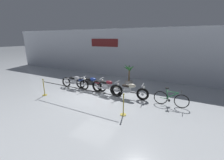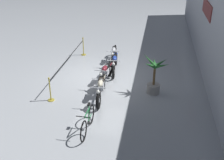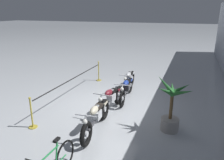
{
  "view_description": "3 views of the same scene",
  "coord_description": "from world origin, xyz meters",
  "views": [
    {
      "loc": [
        4.99,
        -7.17,
        3.43
      ],
      "look_at": [
        0.71,
        1.0,
        0.82
      ],
      "focal_mm": 24.0,
      "sensor_mm": 36.0,
      "label": 1
    },
    {
      "loc": [
        12.05,
        2.71,
        5.89
      ],
      "look_at": [
        1.19,
        0.89,
        0.46
      ],
      "focal_mm": 45.0,
      "sensor_mm": 36.0,
      "label": 2
    },
    {
      "loc": [
        7.54,
        3.12,
        3.6
      ],
      "look_at": [
        -0.13,
        0.28,
        0.99
      ],
      "focal_mm": 35.0,
      "sensor_mm": 36.0,
      "label": 3
    }
  ],
  "objects": [
    {
      "name": "stanchion_far_left",
      "position": [
        -1.19,
        -1.44,
        0.66
      ],
      "size": [
        5.32,
        0.28,
        1.05
      ],
      "color": "gold",
      "rests_on": "ground"
    },
    {
      "name": "motorcycle_cream_3",
      "position": [
        2.04,
        0.57,
        0.46
      ],
      "size": [
        2.37,
        0.62,
        0.94
      ],
      "color": "black",
      "rests_on": "ground"
    },
    {
      "name": "stanchion_mid_left",
      "position": [
        2.57,
        -1.44,
        0.36
      ],
      "size": [
        0.28,
        0.28,
        1.05
      ],
      "color": "gold",
      "rests_on": "ground"
    },
    {
      "name": "motorcycle_silver_0",
      "position": [
        -1.92,
        0.47,
        0.47
      ],
      "size": [
        2.22,
        0.62,
        0.93
      ],
      "color": "black",
      "rests_on": "ground"
    },
    {
      "name": "ground_plane",
      "position": [
        0.0,
        0.0,
        0.0
      ],
      "size": [
        120.0,
        120.0,
        0.0
      ],
      "primitive_type": "plane",
      "color": "#B2B7BC"
    },
    {
      "name": "potted_palm_left_of_row",
      "position": [
        1.21,
        2.7,
        0.68
      ],
      "size": [
        0.92,
        1.13,
        1.76
      ],
      "color": "gray",
      "rests_on": "ground"
    },
    {
      "name": "back_wall",
      "position": [
        -0.01,
        5.12,
        2.1
      ],
      "size": [
        28.0,
        0.29,
        4.2
      ],
      "color": "silver",
      "rests_on": "ground"
    },
    {
      "name": "motorcycle_maroon_2",
      "position": [
        0.61,
        0.5,
        0.47
      ],
      "size": [
        2.27,
        0.62,
        0.96
      ],
      "color": "black",
      "rests_on": "ground"
    },
    {
      "name": "motorcycle_blue_1",
      "position": [
        -0.74,
        0.7,
        0.47
      ],
      "size": [
        2.36,
        0.62,
        0.93
      ],
      "color": "black",
      "rests_on": "ground"
    },
    {
      "name": "bicycle",
      "position": [
        4.36,
        0.58,
        0.39
      ],
      "size": [
        1.74,
        0.48,
        0.97
      ],
      "color": "black",
      "rests_on": "ground"
    }
  ]
}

